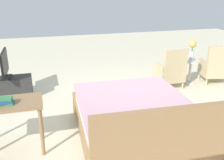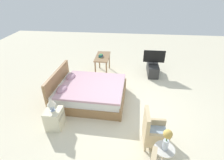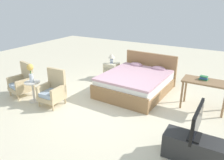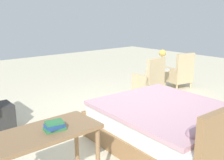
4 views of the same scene
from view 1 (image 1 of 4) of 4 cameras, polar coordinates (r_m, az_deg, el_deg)
name	(u,v)px [view 1 (image 1 of 4)]	position (r m, az deg, el deg)	size (l,w,h in m)	color
ground_plane	(122,107)	(5.06, 2.29, -5.95)	(16.00, 16.00, 0.00)	beige
bed	(136,121)	(3.98, 5.30, -8.81)	(1.79, 2.18, 0.96)	#997047
armchair_by_window_left	(214,67)	(6.68, 21.41, 2.56)	(0.64, 0.64, 0.92)	#CCB284
armchair_by_window_right	(171,72)	(6.06, 12.69, 1.81)	(0.55, 0.55, 0.92)	#CCB284
side_table	(190,69)	(6.47, 16.64, 2.36)	(0.40, 0.40, 0.56)	beige
flower_vase	(192,48)	(6.35, 17.08, 6.65)	(0.17, 0.17, 0.48)	silver
tv_stand	(8,88)	(5.80, -21.69, -1.62)	(0.96, 0.40, 0.44)	#2D2D2D
tv_flatscreen	(4,64)	(5.65, -22.36, 3.18)	(0.20, 0.82, 0.55)	black
vanity_desk	(3,111)	(3.79, -22.66, -6.18)	(1.04, 0.52, 0.75)	#8E6B47
book_stack	(6,101)	(3.67, -22.13, -4.30)	(0.22, 0.16, 0.09)	#337A47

